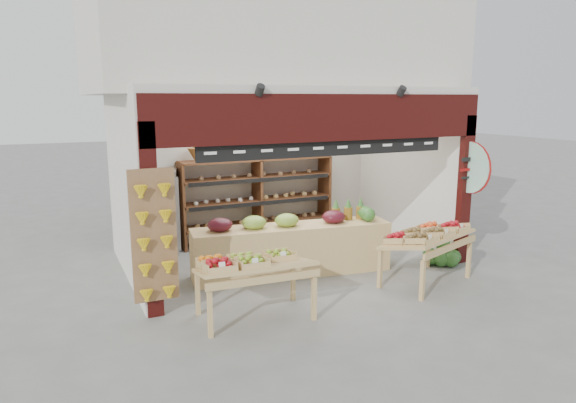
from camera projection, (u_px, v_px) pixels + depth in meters
The scene contains 11 objects.
ground at pixel (300, 266), 9.16m from camera, with size 60.00×60.00×0.00m, color slate.
shop_structure at pixel (263, 46), 9.81m from camera, with size 6.36×5.12×5.40m.
banana_board at pixel (155, 239), 6.75m from camera, with size 0.60×0.15×1.80m.
gift_sign at pixel (470, 167), 8.95m from camera, with size 0.04×0.93×0.92m.
back_shelving at pixel (257, 184), 10.63m from camera, with size 3.26×0.53×1.99m.
refrigerator at pixel (162, 211), 9.82m from camera, with size 0.63×0.63×1.62m, color #B9BBC0.
cardboard_stack at pixel (235, 253), 9.14m from camera, with size 0.94×0.68×0.61m.
mid_counter at pixel (291, 248), 8.67m from camera, with size 3.43×1.14×1.06m.
display_table_left at pixel (247, 264), 6.84m from camera, with size 1.59×0.95×0.99m.
display_table_right at pixel (427, 236), 8.18m from camera, with size 1.75×1.32×1.00m.
watermelon_pile at pixel (442, 255), 9.23m from camera, with size 0.66×0.66×0.51m.
Camera 1 is at (-3.93, -7.82, 2.93)m, focal length 32.00 mm.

